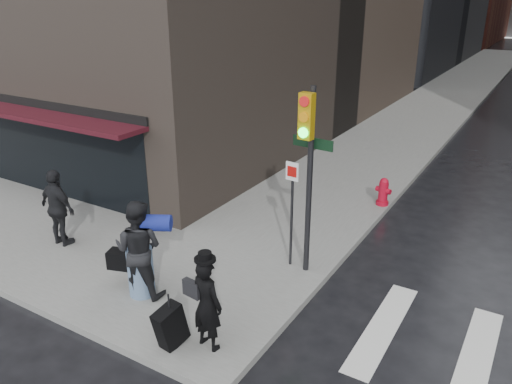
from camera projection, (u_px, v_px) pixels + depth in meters
ground at (196, 298)px, 9.98m from camera, size 140.00×140.00×0.00m
sidewalk_left at (458, 88)px, 31.43m from camera, size 4.00×50.00×0.15m
storefront at (38, 138)px, 14.17m from camera, size 8.40×1.11×2.83m
man_overcoat at (199, 307)px, 8.13m from camera, size 1.03×0.88×1.81m
man_jeans at (138, 249)px, 9.50m from camera, size 1.44×1.01×1.98m
man_greycoat at (58, 208)px, 11.47m from camera, size 1.10×0.50×1.85m
traffic_light at (307, 158)px, 9.73m from camera, size 0.98×0.48×3.92m
fire_hydrant at (383, 193)px, 13.86m from camera, size 0.46×0.35×0.79m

